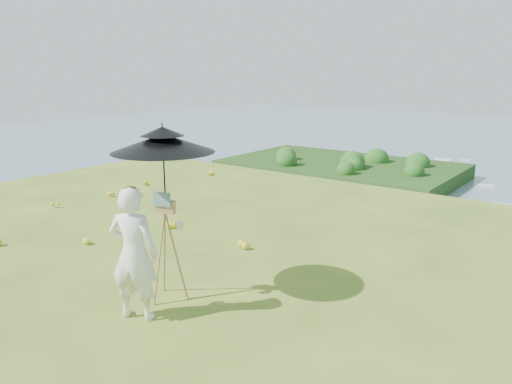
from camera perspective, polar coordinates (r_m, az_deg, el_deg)
The scene contains 8 objects.
ground at distance 8.80m, azimuth -13.91°, elevation -6.33°, with size 14.00×14.00×0.00m, color #456D1F.
peninsula at distance 182.52m, azimuth 9.69°, elevation 3.37°, with size 90.00×60.00×12.00m, color #15340E, non-canonical shape.
slope_trees at distance 44.47m, azimuth 25.65°, elevation -11.59°, with size 110.00×50.00×6.00m, color #184F17, non-canonical shape.
wildflowers at distance 8.93m, azimuth -12.69°, elevation -5.56°, with size 10.00×10.50×0.12m, color yellow, non-canonical shape.
painter at distance 6.16m, azimuth -13.81°, elevation -6.88°, with size 0.60×0.40×1.65m, color white.
field_easel at distance 6.62m, azimuth -10.21°, elevation -6.09°, with size 0.56×0.56×1.47m, color olive, non-canonical shape.
sun_umbrella at distance 6.38m, azimuth -10.48°, elevation 2.77°, with size 1.30×1.30×1.12m, color black, non-canonical shape.
painter_cap at distance 5.94m, azimuth -14.24°, elevation 0.20°, with size 0.20×0.24×0.10m, color #C26A6C, non-canonical shape.
Camera 1 is at (6.49, -5.16, 2.95)m, focal length 35.00 mm.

